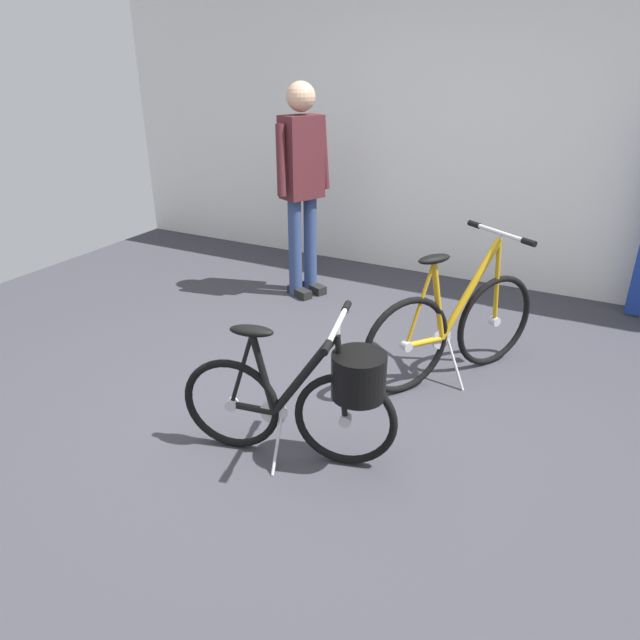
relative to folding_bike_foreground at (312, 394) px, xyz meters
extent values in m
plane|color=#38383F|center=(-0.24, 0.23, -0.38)|extent=(6.86, 6.86, 0.00)
cube|color=white|center=(-0.24, 2.97, 1.03)|extent=(6.86, 0.10, 2.82)
torus|color=black|center=(0.16, 0.04, -0.12)|extent=(0.51, 0.16, 0.51)
cylinder|color=#B7B7BC|center=(0.16, 0.04, -0.12)|extent=(0.07, 0.06, 0.06)
torus|color=black|center=(-0.41, -0.10, -0.12)|extent=(0.51, 0.16, 0.51)
cylinder|color=#B7B7BC|center=(-0.41, -0.10, -0.12)|extent=(0.07, 0.06, 0.06)
cylinder|color=black|center=(-0.30, -0.08, -0.13)|extent=(0.23, 0.09, 0.05)
cylinder|color=black|center=(-0.04, -0.01, 0.10)|extent=(0.35, 0.13, 0.50)
cylinder|color=black|center=(-0.24, -0.06, 0.08)|extent=(0.13, 0.07, 0.43)
cylinder|color=black|center=(-0.30, -0.08, -0.13)|extent=(0.23, 0.08, 0.04)
cylinder|color=black|center=(0.14, 0.04, 0.11)|extent=(0.08, 0.05, 0.46)
cylinder|color=black|center=(-0.35, -0.09, 0.08)|extent=(0.15, 0.06, 0.42)
ellipsoid|color=black|center=(-0.28, -0.07, 0.31)|extent=(0.24, 0.14, 0.05)
cylinder|color=#B7B7BC|center=(0.12, 0.03, 0.36)|extent=(0.03, 0.03, 0.04)
cylinder|color=#B7B7BC|center=(0.12, 0.03, 0.38)|extent=(0.13, 0.43, 0.03)
cylinder|color=black|center=(0.17, -0.18, 0.38)|extent=(0.06, 0.10, 0.04)
cylinder|color=black|center=(0.06, 0.24, 0.38)|extent=(0.06, 0.10, 0.04)
cylinder|color=#B7B7BC|center=(-0.19, -0.05, -0.13)|extent=(0.14, 0.05, 0.14)
cylinder|color=#B7B7BC|center=(-0.13, -0.13, -0.26)|extent=(0.06, 0.19, 0.24)
cylinder|color=black|center=(0.22, 0.06, 0.13)|extent=(0.32, 0.32, 0.22)
torus|color=black|center=(0.58, 1.42, -0.07)|extent=(0.37, 0.54, 0.62)
cylinder|color=#B7B7BC|center=(0.58, 1.42, -0.07)|extent=(0.07, 0.08, 0.06)
torus|color=black|center=(0.19, 0.83, -0.07)|extent=(0.37, 0.54, 0.62)
cylinder|color=#B7B7BC|center=(0.19, 0.83, -0.07)|extent=(0.07, 0.08, 0.06)
cylinder|color=#BF8C14|center=(0.26, 0.94, -0.08)|extent=(0.18, 0.25, 0.05)
cylinder|color=#BF8C14|center=(0.44, 1.21, 0.20)|extent=(0.26, 0.38, 0.60)
cylinder|color=#BF8C14|center=(0.31, 1.00, 0.17)|extent=(0.11, 0.14, 0.52)
cylinder|color=#BF8C14|center=(0.26, 0.94, -0.08)|extent=(0.17, 0.24, 0.04)
cylinder|color=#BF8C14|center=(0.56, 1.40, 0.21)|extent=(0.07, 0.09, 0.56)
cylinder|color=#BF8C14|center=(0.23, 0.89, 0.18)|extent=(0.11, 0.16, 0.50)
ellipsoid|color=black|center=(0.28, 0.96, 0.44)|extent=(0.20, 0.23, 0.05)
cylinder|color=#B7B7BC|center=(0.55, 1.37, 0.51)|extent=(0.03, 0.03, 0.04)
cylinder|color=#B7B7BC|center=(0.55, 1.37, 0.53)|extent=(0.38, 0.26, 0.03)
cylinder|color=black|center=(0.73, 1.25, 0.53)|extent=(0.10, 0.08, 0.04)
cylinder|color=black|center=(0.36, 1.49, 0.53)|extent=(0.10, 0.08, 0.04)
cylinder|color=#B7B7BC|center=(0.34, 1.05, -0.09)|extent=(0.09, 0.13, 0.14)
cylinder|color=#B7B7BC|center=(0.44, 1.04, -0.24)|extent=(0.17, 0.12, 0.29)
cylinder|color=navy|center=(-1.17, 1.88, 0.03)|extent=(0.11, 0.11, 0.82)
cube|color=black|center=(-1.12, 1.86, -0.34)|extent=(0.26, 0.18, 0.07)
cylinder|color=navy|center=(-1.11, 2.03, 0.03)|extent=(0.11, 0.11, 0.82)
cube|color=black|center=(-1.06, 2.01, -0.34)|extent=(0.26, 0.18, 0.07)
cube|color=#4C1E23|center=(-1.14, 1.96, 0.76)|extent=(0.31, 0.37, 0.63)
cylinder|color=#4C1E23|center=(-1.21, 1.76, 0.76)|extent=(0.12, 0.13, 0.54)
cylinder|color=#4C1E23|center=(-1.04, 2.14, 0.76)|extent=(0.12, 0.09, 0.54)
sphere|color=tan|center=(-1.14, 1.96, 1.21)|extent=(0.22, 0.22, 0.22)
camera|label=1|loc=(1.13, -2.09, 1.49)|focal=32.25mm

